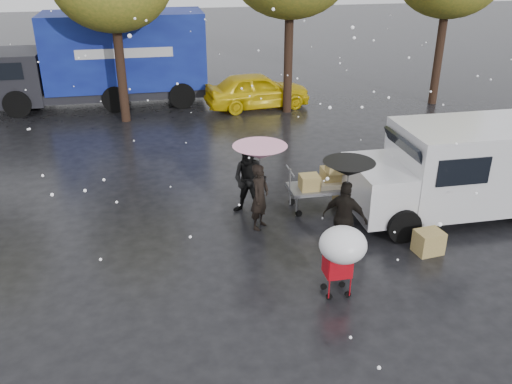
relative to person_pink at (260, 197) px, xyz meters
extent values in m
plane|color=black|center=(0.36, -1.23, -0.77)|extent=(90.00, 90.00, 0.00)
imported|color=black|center=(0.00, 0.00, 0.00)|extent=(0.63, 0.67, 1.54)
imported|color=black|center=(-0.09, 0.73, 0.10)|extent=(1.05, 0.98, 1.73)
imported|color=black|center=(1.49, -1.40, 0.03)|extent=(0.99, 0.88, 1.61)
cylinder|color=#4C4C4C|center=(0.00, 0.00, 0.14)|extent=(0.02, 0.02, 1.83)
cone|color=#E55E9D|center=(0.00, 0.00, 1.06)|extent=(1.19, 1.19, 0.30)
sphere|color=#4C4C4C|center=(0.00, 0.00, 1.09)|extent=(0.06, 0.06, 0.06)
cylinder|color=#4C4C4C|center=(1.49, -1.40, 0.18)|extent=(0.02, 0.02, 1.89)
cone|color=black|center=(1.49, -1.40, 1.12)|extent=(1.03, 1.03, 0.30)
sphere|color=#4C4C4C|center=(1.49, -1.40, 1.15)|extent=(0.06, 0.06, 0.06)
cube|color=slate|center=(1.61, 0.66, -0.22)|extent=(1.50, 0.80, 0.08)
cylinder|color=slate|center=(0.86, 0.66, 0.03)|extent=(0.04, 0.04, 0.60)
cube|color=olive|center=(1.96, 0.76, 0.02)|extent=(0.55, 0.45, 0.40)
cube|color=olive|center=(1.31, 0.56, 0.00)|extent=(0.45, 0.40, 0.35)
cube|color=olive|center=(1.91, 0.51, 0.36)|extent=(0.40, 0.35, 0.28)
cube|color=tan|center=(1.66, 0.66, -0.12)|extent=(0.90, 0.55, 0.12)
cylinder|color=black|center=(1.01, 0.34, -0.69)|extent=(0.16, 0.05, 0.16)
cylinder|color=black|center=(1.01, 0.98, -0.69)|extent=(0.16, 0.05, 0.16)
cylinder|color=black|center=(2.21, 0.34, -0.69)|extent=(0.16, 0.05, 0.16)
cylinder|color=black|center=(2.21, 0.98, -0.69)|extent=(0.16, 0.05, 0.16)
cube|color=#B50A14|center=(0.87, -2.77, -0.12)|extent=(0.47, 0.41, 0.45)
cylinder|color=#B50A14|center=(0.87, -2.96, 0.25)|extent=(0.42, 0.02, 0.02)
cylinder|color=#4C4C4C|center=(0.87, -2.96, 0.18)|extent=(0.02, 0.02, 0.60)
ellipsoid|color=white|center=(0.87, -2.96, 0.38)|extent=(0.84, 0.84, 0.63)
cylinder|color=black|center=(0.69, -2.93, -0.71)|extent=(0.12, 0.04, 0.12)
cylinder|color=black|center=(0.69, -2.61, -0.71)|extent=(0.12, 0.04, 0.12)
cylinder|color=black|center=(1.05, -2.93, -0.71)|extent=(0.12, 0.04, 0.12)
cylinder|color=black|center=(1.05, -2.61, -0.71)|extent=(0.12, 0.04, 0.12)
cube|color=silver|center=(5.10, -0.24, 0.48)|extent=(3.80, 2.00, 1.90)
cube|color=silver|center=(2.70, -0.24, 0.08)|extent=(1.20, 1.95, 1.10)
cube|color=black|center=(3.25, -0.24, 0.93)|extent=(0.37, 1.70, 0.67)
cube|color=slate|center=(2.15, -0.24, -0.32)|extent=(0.12, 1.90, 0.25)
cylinder|color=black|center=(2.90, -1.19, -0.39)|extent=(0.76, 0.28, 0.76)
cylinder|color=black|center=(2.90, 0.71, -0.39)|extent=(0.76, 0.28, 0.76)
cylinder|color=black|center=(6.20, 0.71, -0.39)|extent=(0.76, 0.28, 0.76)
cube|color=navy|center=(-3.01, 11.15, 1.33)|extent=(6.00, 2.50, 2.80)
cube|color=black|center=(-7.21, 11.15, 0.48)|extent=(2.20, 2.40, 1.90)
cube|color=black|center=(-4.01, 11.15, -0.22)|extent=(8.00, 2.30, 0.35)
cube|color=silver|center=(-3.01, 9.89, 1.43)|extent=(3.50, 0.03, 0.35)
cylinder|color=black|center=(-7.01, 10.00, -0.27)|extent=(1.00, 0.30, 1.00)
cylinder|color=black|center=(-7.01, 12.30, -0.27)|extent=(1.00, 0.30, 1.00)
cylinder|color=black|center=(-1.01, 10.00, -0.27)|extent=(1.00, 0.30, 1.00)
cylinder|color=black|center=(-1.01, 12.30, -0.27)|extent=(1.00, 0.30, 1.00)
cube|color=olive|center=(3.23, -1.76, -0.52)|extent=(0.60, 0.51, 0.49)
cube|color=olive|center=(2.28, 0.97, -0.60)|extent=(0.52, 0.47, 0.34)
imported|color=yellow|center=(1.86, 9.52, -0.09)|extent=(4.17, 2.07, 1.37)
cylinder|color=black|center=(-3.14, 8.77, 1.47)|extent=(0.32, 0.32, 4.48)
cylinder|color=black|center=(2.86, 8.77, 1.68)|extent=(0.32, 0.32, 4.90)
cylinder|color=black|center=(8.86, 8.77, 1.54)|extent=(0.32, 0.32, 4.62)
camera|label=1|loc=(-2.20, -10.64, 5.20)|focal=38.00mm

